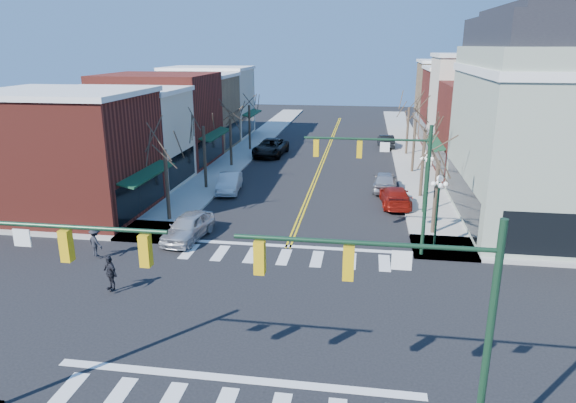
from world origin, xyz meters
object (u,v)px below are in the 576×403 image
at_px(lamppost_corner, 438,200).
at_px(pedestrian_dark_a, 110,273).
at_px(car_right_mid, 385,181).
at_px(car_right_far, 386,141).
at_px(car_right_near, 395,196).
at_px(victorian_corner, 570,120).
at_px(car_left_mid, 229,183).
at_px(pedestrian_dark_b, 95,242).
at_px(car_left_far, 271,147).
at_px(car_left_near, 188,227).
at_px(lamppost_midblock, 426,172).

distance_m(lamppost_corner, pedestrian_dark_a, 17.39).
bearing_deg(car_right_mid, car_right_far, -88.90).
distance_m(lamppost_corner, car_right_near, 8.59).
height_order(car_right_near, pedestrian_dark_a, pedestrian_dark_a).
relative_size(victorian_corner, car_right_mid, 3.09).
bearing_deg(car_left_mid, pedestrian_dark_b, -111.74).
bearing_deg(car_left_far, car_right_far, 30.77).
distance_m(lamppost_corner, car_left_near, 14.42).
xyz_separation_m(car_left_mid, pedestrian_dark_b, (-3.70, -13.88, 0.21)).
height_order(car_right_near, pedestrian_dark_b, pedestrian_dark_b).
xyz_separation_m(lamppost_corner, car_left_mid, (-14.50, 9.88, -2.23)).
bearing_deg(lamppost_corner, lamppost_midblock, 90.00).
relative_size(car_left_near, car_right_mid, 0.99).
distance_m(car_right_mid, car_right_far, 18.16).
distance_m(victorian_corner, car_left_far, 29.17).
height_order(victorian_corner, lamppost_midblock, victorian_corner).
relative_size(lamppost_midblock, pedestrian_dark_a, 2.57).
xyz_separation_m(lamppost_corner, car_right_mid, (-2.40, 12.10, -2.18)).
relative_size(car_left_mid, car_left_far, 0.72).
height_order(car_left_near, car_right_far, car_left_near).
xyz_separation_m(car_left_near, car_right_far, (12.44, 30.75, -0.05)).
bearing_deg(car_left_far, car_right_mid, -42.69).
bearing_deg(lamppost_midblock, car_left_near, -153.83).
distance_m(car_right_near, car_right_far, 22.16).
relative_size(victorian_corner, lamppost_corner, 3.29).
height_order(lamppost_corner, pedestrian_dark_a, lamppost_corner).
bearing_deg(car_right_mid, victorian_corner, 153.30).
height_order(car_left_near, pedestrian_dark_b, pedestrian_dark_b).
height_order(car_right_far, pedestrian_dark_a, pedestrian_dark_a).
xyz_separation_m(car_left_mid, car_right_mid, (12.10, 2.22, 0.05)).
height_order(car_left_mid, pedestrian_dark_b, pedestrian_dark_b).
bearing_deg(victorian_corner, pedestrian_dark_b, -159.32).
xyz_separation_m(lamppost_corner, lamppost_midblock, (0.00, 6.50, 0.00)).
bearing_deg(lamppost_corner, car_right_mid, 101.22).
bearing_deg(pedestrian_dark_a, victorian_corner, 62.40).
height_order(car_left_near, car_left_mid, car_left_near).
height_order(lamppost_midblock, pedestrian_dark_a, lamppost_midblock).
bearing_deg(car_left_near, car_left_mid, 98.70).
height_order(car_right_near, car_right_mid, car_right_mid).
height_order(car_left_near, car_left_far, car_left_far).
distance_m(lamppost_corner, car_right_mid, 12.53).
distance_m(car_left_far, car_right_mid, 16.57).
xyz_separation_m(lamppost_midblock, car_left_near, (-14.24, -7.00, -2.19)).
height_order(lamppost_corner, lamppost_midblock, same).
distance_m(lamppost_midblock, car_left_mid, 15.05).
distance_m(car_right_mid, pedestrian_dark_a, 23.69).
relative_size(victorian_corner, car_left_mid, 3.19).
bearing_deg(lamppost_corner, victorian_corner, 35.86).
height_order(lamppost_midblock, pedestrian_dark_b, lamppost_midblock).
xyz_separation_m(victorian_corner, lamppost_corner, (-8.30, -6.00, -3.70)).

